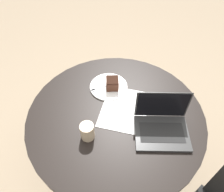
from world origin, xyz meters
TOP-DOWN VIEW (x-y plane):
  - ground_plane at (0.00, 0.00)m, footprint 12.00×12.00m
  - dining_table at (0.00, 0.00)m, footprint 1.08×1.08m
  - paper_document at (-0.05, 0.04)m, footprint 0.34×0.28m
  - plate at (-0.21, -0.10)m, footprint 0.25×0.25m
  - cake_slice at (-0.21, -0.07)m, footprint 0.11×0.10m
  - fork at (-0.18, -0.15)m, footprint 0.13×0.14m
  - coffee_glass at (0.19, -0.11)m, footprint 0.08×0.08m
  - laptop at (0.04, 0.28)m, footprint 0.30×0.35m

SIDE VIEW (x-z plane):
  - ground_plane at x=0.00m, z-range 0.00..0.00m
  - dining_table at x=0.00m, z-range 0.19..0.97m
  - paper_document at x=-0.05m, z-range 0.78..0.78m
  - plate at x=-0.21m, z-range 0.78..0.79m
  - fork at x=-0.18m, z-range 0.79..0.79m
  - laptop at x=0.04m, z-range 0.71..0.93m
  - cake_slice at x=-0.21m, z-range 0.79..0.86m
  - coffee_glass at x=0.19m, z-range 0.78..0.88m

